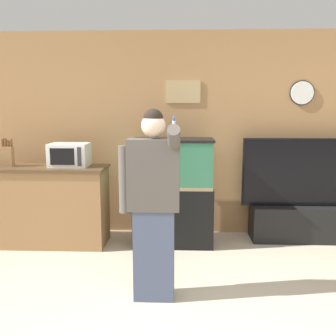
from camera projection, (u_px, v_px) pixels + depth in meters
wall_back_paneled at (192, 135)px, 4.85m from camera, size 10.00×0.08×2.60m
counter_island at (49, 205)px, 4.52m from camera, size 1.41×0.55×0.96m
microwave at (69, 155)px, 4.43m from camera, size 0.45×0.33×0.27m
knife_block at (7, 156)px, 4.43m from camera, size 0.15×0.09×0.33m
aquarium_on_stand at (173, 192)px, 4.51m from camera, size 0.95×0.50×1.29m
tv_on_stand at (303, 211)px, 4.67m from camera, size 1.54×0.40×1.28m
person_standing at (153, 203)px, 3.15m from camera, size 0.52×0.39×1.64m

